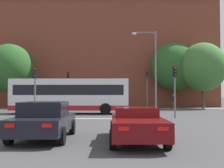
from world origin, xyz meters
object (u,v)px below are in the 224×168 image
object	(u,v)px
traffic_light_near_right	(175,83)
traffic_light_near_left	(35,84)
bus_crossing_lead	(70,95)
pedestrian_walking_east	(174,100)
car_roadster_right	(136,124)
car_saloon_left	(44,120)
pedestrian_waiting	(122,100)
traffic_light_far_left	(68,84)
street_lamp_junction	(152,63)
traffic_light_far_right	(147,84)

from	to	relation	value
traffic_light_near_right	traffic_light_near_left	world-z (taller)	traffic_light_near_right
bus_crossing_lead	pedestrian_walking_east	world-z (taller)	bus_crossing_lead
car_roadster_right	traffic_light_near_left	bearing A→B (deg)	121.88
car_saloon_left	car_roadster_right	bearing A→B (deg)	-10.15
car_saloon_left	pedestrian_waiting	distance (m)	25.47
traffic_light_far_left	street_lamp_junction	world-z (taller)	street_lamp_junction
pedestrian_walking_east	car_roadster_right	bearing A→B (deg)	-117.42
car_roadster_right	bus_crossing_lead	distance (m)	16.19
street_lamp_junction	car_saloon_left	bearing A→B (deg)	-111.55
bus_crossing_lead	pedestrian_walking_east	size ratio (longest dim) A/B	5.94
pedestrian_waiting	pedestrian_walking_east	distance (m)	6.71
car_roadster_right	pedestrian_waiting	world-z (taller)	pedestrian_waiting
car_roadster_right	traffic_light_far_right	world-z (taller)	traffic_light_far_right
traffic_light_far_left	pedestrian_walking_east	bearing A→B (deg)	4.73
car_saloon_left	bus_crossing_lead	bearing A→B (deg)	94.22
traffic_light_far_left	bus_crossing_lead	bearing A→B (deg)	-79.13
bus_crossing_lead	street_lamp_junction	bearing A→B (deg)	-80.52
bus_crossing_lead	car_roadster_right	bearing A→B (deg)	-162.29
traffic_light_far_left	pedestrian_waiting	distance (m)	7.18
car_roadster_right	pedestrian_walking_east	bearing A→B (deg)	74.93
traffic_light_near_right	street_lamp_junction	size ratio (longest dim) A/B	0.49
car_roadster_right	street_lamp_junction	bearing A→B (deg)	80.24
bus_crossing_lead	traffic_light_far_right	bearing A→B (deg)	-43.13
pedestrian_walking_east	traffic_light_near_right	bearing A→B (deg)	-114.14
car_roadster_right	pedestrian_waiting	distance (m)	25.79
traffic_light_near_right	traffic_light_far_left	xyz separation A→B (m)	(-10.39, 14.09, 0.44)
traffic_light_near_left	bus_crossing_lead	bearing A→B (deg)	64.55
traffic_light_near_left	street_lamp_junction	bearing A→B (deg)	29.88
traffic_light_near_right	traffic_light_far_left	distance (m)	17.51
car_roadster_right	bus_crossing_lead	world-z (taller)	bus_crossing_lead
car_saloon_left	pedestrian_walking_east	distance (m)	27.23
traffic_light_near_right	traffic_light_far_left	world-z (taller)	traffic_light_far_left
car_saloon_left	traffic_light_far_right	xyz separation A→B (m)	(6.75, 23.45, 2.29)
traffic_light_near_left	pedestrian_walking_east	size ratio (longest dim) A/B	2.14
traffic_light_near_right	traffic_light_near_left	xyz separation A→B (m)	(-10.67, 0.52, -0.02)
bus_crossing_lead	traffic_light_far_left	world-z (taller)	traffic_light_far_left
traffic_light_far_right	pedestrian_waiting	size ratio (longest dim) A/B	2.69
traffic_light_far_left	pedestrian_waiting	bearing A→B (deg)	9.62
car_roadster_right	pedestrian_waiting	bearing A→B (deg)	89.52
car_roadster_right	traffic_light_far_right	bearing A→B (deg)	82.17
traffic_light_far_left	traffic_light_near_left	size ratio (longest dim) A/B	1.20
bus_crossing_lead	pedestrian_waiting	bearing A→B (deg)	-25.67
car_saloon_left	traffic_light_far_left	distance (m)	24.37
car_saloon_left	street_lamp_junction	size ratio (longest dim) A/B	0.55
car_saloon_left	traffic_light_near_right	size ratio (longest dim) A/B	1.14
bus_crossing_lead	traffic_light_far_right	world-z (taller)	traffic_light_far_right
bus_crossing_lead	traffic_light_near_left	world-z (taller)	traffic_light_near_left
traffic_light_near_right	traffic_light_far_left	size ratio (longest dim) A/B	0.84
car_saloon_left	street_lamp_junction	bearing A→B (deg)	67.51
bus_crossing_lead	traffic_light_near_left	bearing A→B (deg)	154.55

